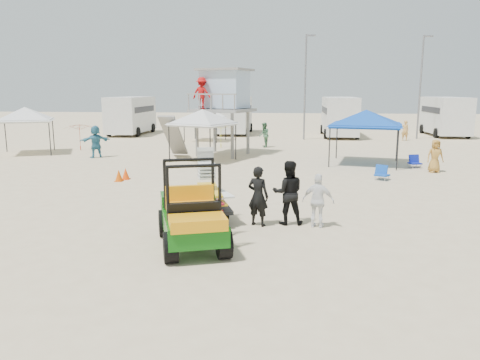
# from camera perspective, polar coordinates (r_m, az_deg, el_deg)

# --- Properties ---
(ground) EXTENTS (140.00, 140.00, 0.00)m
(ground) POSITION_cam_1_polar(r_m,az_deg,el_deg) (10.99, -4.32, -9.59)
(ground) COLOR beige
(ground) RESTS_ON ground
(utility_cart) EXTENTS (2.20, 3.08, 2.11)m
(utility_cart) POSITION_cam_1_polar(r_m,az_deg,el_deg) (11.56, -6.04, -3.46)
(utility_cart) COLOR #0D540D
(utility_cart) RESTS_ON ground
(surf_trailer) EXTENTS (1.68, 2.32, 1.93)m
(surf_trailer) POSITION_cam_1_polar(r_m,az_deg,el_deg) (13.84, -3.97, -1.87)
(surf_trailer) COLOR black
(surf_trailer) RESTS_ON ground
(man_left) EXTENTS (0.74, 0.62, 1.73)m
(man_left) POSITION_cam_1_polar(r_m,az_deg,el_deg) (13.35, 2.22, -1.98)
(man_left) COLOR black
(man_left) RESTS_ON ground
(man_mid) EXTENTS (0.97, 0.79, 1.86)m
(man_mid) POSITION_cam_1_polar(r_m,az_deg,el_deg) (13.55, 5.88, -1.55)
(man_mid) COLOR black
(man_mid) RESTS_ON ground
(man_right) EXTENTS (0.97, 0.59, 1.54)m
(man_right) POSITION_cam_1_polar(r_m,az_deg,el_deg) (13.37, 9.51, -2.52)
(man_right) COLOR white
(man_right) RESTS_ON ground
(lifeguard_tower) EXTENTS (3.90, 3.90, 4.96)m
(lifeguard_tower) POSITION_cam_1_polar(r_m,az_deg,el_deg) (28.03, -2.28, 10.61)
(lifeguard_tower) COLOR gray
(lifeguard_tower) RESTS_ON ground
(canopy_blue) EXTENTS (4.05, 4.05, 3.24)m
(canopy_blue) POSITION_cam_1_polar(r_m,az_deg,el_deg) (25.35, 15.14, 7.94)
(canopy_blue) COLOR black
(canopy_blue) RESTS_ON ground
(canopy_white_a) EXTENTS (3.66, 3.66, 3.22)m
(canopy_white_a) POSITION_cam_1_polar(r_m,az_deg,el_deg) (25.64, -4.58, 8.27)
(canopy_white_a) COLOR black
(canopy_white_a) RESTS_ON ground
(canopy_white_b) EXTENTS (3.91, 3.91, 3.24)m
(canopy_white_b) POSITION_cam_1_polar(r_m,az_deg,el_deg) (31.35, -24.77, 7.83)
(canopy_white_b) COLOR black
(canopy_white_b) RESTS_ON ground
(canopy_white_c) EXTENTS (2.99, 2.99, 2.95)m
(canopy_white_c) POSITION_cam_1_polar(r_m,az_deg,el_deg) (35.98, -4.28, 8.59)
(canopy_white_c) COLOR black
(canopy_white_c) RESTS_ON ground
(umbrella_a) EXTENTS (2.50, 2.52, 1.74)m
(umbrella_a) POSITION_cam_1_polar(r_m,az_deg,el_deg) (31.98, -18.93, 5.00)
(umbrella_a) COLOR #B82F13
(umbrella_a) RESTS_ON ground
(umbrella_b) EXTENTS (2.32, 2.34, 1.68)m
(umbrella_b) POSITION_cam_1_polar(r_m,az_deg,el_deg) (31.59, -2.32, 5.45)
(umbrella_b) COLOR yellow
(umbrella_b) RESTS_ON ground
(cone_near) EXTENTS (0.34, 0.34, 0.50)m
(cone_near) POSITION_cam_1_polar(r_m,az_deg,el_deg) (21.01, -13.77, 0.75)
(cone_near) COLOR #F44407
(cone_near) RESTS_ON ground
(cone_far) EXTENTS (0.34, 0.34, 0.50)m
(cone_far) POSITION_cam_1_polar(r_m,az_deg,el_deg) (20.63, -14.56, 0.53)
(cone_far) COLOR #D84F06
(cone_far) RESTS_ON ground
(beach_chair_a) EXTENTS (0.72, 0.81, 0.64)m
(beach_chair_a) POSITION_cam_1_polar(r_m,az_deg,el_deg) (23.49, -4.20, 2.24)
(beach_chair_a) COLOR #130E9C
(beach_chair_a) RESTS_ON ground
(beach_chair_b) EXTENTS (0.67, 0.72, 0.64)m
(beach_chair_b) POSITION_cam_1_polar(r_m,az_deg,el_deg) (25.17, 20.49, 2.16)
(beach_chair_b) COLOR #0D1C92
(beach_chair_b) RESTS_ON ground
(beach_chair_c) EXTENTS (0.73, 0.82, 0.64)m
(beach_chair_c) POSITION_cam_1_polar(r_m,az_deg,el_deg) (21.26, 16.89, 0.88)
(beach_chair_c) COLOR #0F44AA
(beach_chair_c) RESTS_ON ground
(rv_far_left) EXTENTS (2.64, 6.80, 3.25)m
(rv_far_left) POSITION_cam_1_polar(r_m,az_deg,el_deg) (42.50, -13.14, 7.88)
(rv_far_left) COLOR silver
(rv_far_left) RESTS_ON ground
(rv_mid_left) EXTENTS (2.65, 6.50, 3.25)m
(rv_mid_left) POSITION_cam_1_polar(r_m,az_deg,el_deg) (41.95, -0.64, 8.12)
(rv_mid_left) COLOR silver
(rv_mid_left) RESTS_ON ground
(rv_mid_right) EXTENTS (2.64, 7.00, 3.25)m
(rv_mid_right) POSITION_cam_1_polar(r_m,az_deg,el_deg) (40.37, 12.02, 7.78)
(rv_mid_right) COLOR silver
(rv_mid_right) RESTS_ON ground
(rv_far_right) EXTENTS (2.64, 6.60, 3.25)m
(rv_far_right) POSITION_cam_1_polar(r_m,az_deg,el_deg) (43.67, 23.74, 7.32)
(rv_far_right) COLOR silver
(rv_far_right) RESTS_ON ground
(light_pole_left) EXTENTS (0.14, 0.14, 8.00)m
(light_pole_left) POSITION_cam_1_polar(r_m,az_deg,el_deg) (37.13, 7.93, 11.06)
(light_pole_left) COLOR slate
(light_pole_left) RESTS_ON ground
(light_pole_right) EXTENTS (0.14, 0.14, 8.00)m
(light_pole_right) POSITION_cam_1_polar(r_m,az_deg,el_deg) (39.92, 21.11, 10.42)
(light_pole_right) COLOR slate
(light_pole_right) RESTS_ON ground
(distant_beachgoers) EXTENTS (21.09, 14.99, 1.86)m
(distant_beachgoers) POSITION_cam_1_polar(r_m,az_deg,el_deg) (28.22, -2.02, 4.86)
(distant_beachgoers) COLOR #457450
(distant_beachgoers) RESTS_ON ground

